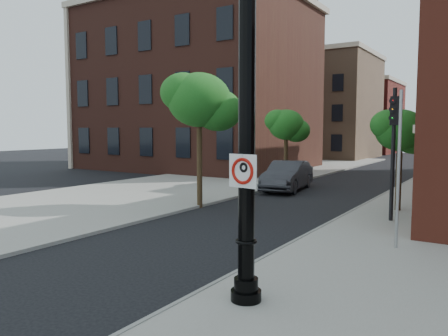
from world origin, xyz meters
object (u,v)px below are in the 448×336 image
Objects in this scene: lamppost at (247,137)px; no_parking_sign at (243,171)px; parked_car at (287,176)px; traffic_signal_left at (199,131)px; traffic_signal_right at (393,133)px.

lamppost is 11.33× the size of no_parking_sign.
lamppost is 16.83m from parked_car.
no_parking_sign is 16.93m from parked_car.
lamppost is 0.65m from no_parking_sign.
traffic_signal_left is (-1.40, -6.61, 2.59)m from parked_car.
parked_car is 7.23m from traffic_signal_left.
traffic_signal_right is (0.70, 9.65, 0.64)m from no_parking_sign.
parked_car is 1.02× the size of traffic_signal_right.
parked_car is (-6.22, 15.63, -1.87)m from no_parking_sign.
traffic_signal_right is at bearing -49.33° from parked_car.
lamppost reaches higher than traffic_signal_left.
traffic_signal_left reaches higher than parked_car.
parked_car is 9.49m from traffic_signal_right.
lamppost is 1.42× the size of traffic_signal_left.
parked_car is at bearing 118.37° from no_parking_sign.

